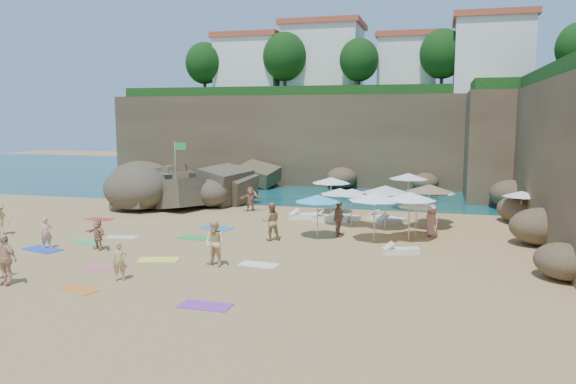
% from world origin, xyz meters
% --- Properties ---
extents(ground, '(120.00, 120.00, 0.00)m').
position_xyz_m(ground, '(0.00, 0.00, 0.00)').
color(ground, tan).
rests_on(ground, ground).
extents(seawater, '(120.00, 120.00, 0.00)m').
position_xyz_m(seawater, '(0.00, 30.00, 0.00)').
color(seawater, '#0C4751').
rests_on(seawater, ground).
extents(cliff_back, '(44.00, 8.00, 8.00)m').
position_xyz_m(cliff_back, '(2.00, 25.00, 4.00)').
color(cliff_back, brown).
rests_on(cliff_back, ground).
extents(cliff_corner, '(10.00, 12.00, 8.00)m').
position_xyz_m(cliff_corner, '(17.00, 20.00, 4.00)').
color(cliff_corner, brown).
rests_on(cliff_corner, ground).
extents(rock_promontory, '(12.00, 7.00, 2.00)m').
position_xyz_m(rock_promontory, '(-11.00, 16.00, 0.00)').
color(rock_promontory, brown).
rests_on(rock_promontory, ground).
extents(clifftop_buildings, '(28.48, 9.48, 7.00)m').
position_xyz_m(clifftop_buildings, '(2.96, 25.79, 11.24)').
color(clifftop_buildings, white).
rests_on(clifftop_buildings, cliff_back).
extents(clifftop_trees, '(35.60, 23.82, 4.40)m').
position_xyz_m(clifftop_trees, '(4.78, 19.52, 11.26)').
color(clifftop_trees, '#11380F').
rests_on(clifftop_trees, ground).
extents(marina_masts, '(3.10, 0.10, 6.00)m').
position_xyz_m(marina_masts, '(-16.50, 30.00, 3.00)').
color(marina_masts, white).
rests_on(marina_masts, ground).
extents(rock_outcrop, '(8.08, 6.41, 3.00)m').
position_xyz_m(rock_outcrop, '(-7.07, 8.16, 0.00)').
color(rock_outcrop, brown).
rests_on(rock_outcrop, ground).
extents(flag_pole, '(0.86, 0.17, 4.44)m').
position_xyz_m(flag_pole, '(-7.85, 9.31, 2.83)').
color(flag_pole, silver).
rests_on(flag_pole, ground).
extents(parasol_0, '(2.28, 2.28, 2.16)m').
position_xyz_m(parasol_0, '(5.41, 4.18, 1.98)').
color(parasol_0, silver).
rests_on(parasol_0, ground).
extents(parasol_1, '(2.58, 2.58, 2.44)m').
position_xyz_m(parasol_1, '(8.13, 10.92, 2.24)').
color(parasol_1, silver).
rests_on(parasol_1, ground).
extents(parasol_2, '(2.25, 2.25, 2.13)m').
position_xyz_m(parasol_2, '(4.69, 4.38, 1.96)').
color(parasol_2, silver).
rests_on(parasol_2, ground).
extents(parasol_3, '(2.57, 2.57, 2.43)m').
position_xyz_m(parasol_3, '(7.30, 3.88, 2.23)').
color(parasol_3, silver).
rests_on(parasol_3, ground).
extents(parasol_4, '(2.09, 2.09, 1.98)m').
position_xyz_m(parasol_4, '(14.65, 7.01, 1.82)').
color(parasol_4, silver).
rests_on(parasol_4, ground).
extents(parasol_5, '(2.46, 2.46, 2.33)m').
position_xyz_m(parasol_5, '(3.47, 8.09, 2.14)').
color(parasol_5, silver).
rests_on(parasol_5, ground).
extents(parasol_6, '(2.63, 2.63, 2.48)m').
position_xyz_m(parasol_6, '(9.61, 4.61, 2.28)').
color(parasol_6, silver).
rests_on(parasol_6, ground).
extents(parasol_7, '(2.60, 2.60, 2.46)m').
position_xyz_m(parasol_7, '(8.73, 1.34, 2.25)').
color(parasol_7, silver).
rests_on(parasol_7, ground).
extents(parasol_8, '(2.25, 2.25, 2.13)m').
position_xyz_m(parasol_8, '(9.91, 6.21, 1.95)').
color(parasol_8, silver).
rests_on(parasol_8, ground).
extents(parasol_9, '(1.99, 1.99, 1.88)m').
position_xyz_m(parasol_9, '(9.03, 2.22, 1.72)').
color(parasol_9, silver).
rests_on(parasol_9, ground).
extents(parasol_10, '(2.36, 2.36, 2.23)m').
position_xyz_m(parasol_10, '(4.17, 0.76, 2.05)').
color(parasol_10, silver).
rests_on(parasol_10, ground).
extents(parasol_11, '(2.62, 2.62, 2.47)m').
position_xyz_m(parasol_11, '(7.07, 0.62, 2.27)').
color(parasol_11, silver).
rests_on(parasol_11, ground).
extents(lounger_0, '(2.04, 1.52, 0.31)m').
position_xyz_m(lounger_0, '(2.33, 5.86, 0.15)').
color(lounger_0, white).
rests_on(lounger_0, ground).
extents(lounger_1, '(1.95, 1.28, 0.29)m').
position_xyz_m(lounger_1, '(4.71, 6.16, 0.14)').
color(lounger_1, white).
rests_on(lounger_1, ground).
extents(lounger_2, '(1.82, 1.54, 0.28)m').
position_xyz_m(lounger_2, '(7.58, 5.64, 0.14)').
color(lounger_2, silver).
rests_on(lounger_2, ground).
extents(lounger_3, '(2.11, 0.85, 0.32)m').
position_xyz_m(lounger_3, '(3.97, 5.34, 0.16)').
color(lounger_3, white).
rests_on(lounger_3, ground).
extents(lounger_4, '(1.88, 1.32, 0.28)m').
position_xyz_m(lounger_4, '(6.91, 6.49, 0.14)').
color(lounger_4, white).
rests_on(lounger_4, ground).
extents(lounger_5, '(1.74, 1.09, 0.26)m').
position_xyz_m(lounger_5, '(8.54, -1.51, 0.13)').
color(lounger_5, white).
rests_on(lounger_5, ground).
extents(towel_0, '(2.04, 1.39, 0.03)m').
position_xyz_m(towel_0, '(-7.69, -5.16, 0.02)').
color(towel_0, blue).
rests_on(towel_0, ground).
extents(towel_1, '(1.75, 1.19, 0.03)m').
position_xyz_m(towel_1, '(-3.05, -7.12, 0.01)').
color(towel_1, '#DE567A').
rests_on(towel_1, ground).
extents(towel_2, '(1.66, 1.25, 0.03)m').
position_xyz_m(towel_2, '(-2.25, -9.95, 0.01)').
color(towel_2, orange).
rests_on(towel_2, ground).
extents(towel_3, '(1.83, 1.18, 0.03)m').
position_xyz_m(towel_3, '(-6.75, -3.07, 0.01)').
color(towel_3, '#35BA67').
rests_on(towel_3, ground).
extents(towel_4, '(1.87, 1.31, 0.03)m').
position_xyz_m(towel_4, '(-1.55, -5.41, 0.01)').
color(towel_4, '#FFFE43').
rests_on(towel_4, ground).
extents(towel_5, '(1.67, 1.04, 0.03)m').
position_xyz_m(towel_5, '(-5.58, -1.76, 0.01)').
color(towel_5, silver).
rests_on(towel_5, ground).
extents(towel_6, '(1.72, 0.88, 0.03)m').
position_xyz_m(towel_6, '(2.81, -10.40, 0.02)').
color(towel_6, purple).
rests_on(towel_6, ground).
extents(towel_7, '(1.67, 0.93, 0.03)m').
position_xyz_m(towel_7, '(-9.66, 2.36, 0.01)').
color(towel_7, red).
rests_on(towel_7, ground).
extents(towel_8, '(2.00, 1.29, 0.03)m').
position_xyz_m(towel_8, '(-1.78, 1.66, 0.02)').
color(towel_8, blue).
rests_on(towel_8, ground).
extents(towel_11, '(1.96, 1.13, 0.03)m').
position_xyz_m(towel_11, '(-1.78, -0.95, 0.02)').
color(towel_11, green).
rests_on(towel_11, ground).
extents(towel_13, '(1.73, 0.99, 0.03)m').
position_xyz_m(towel_13, '(2.92, -5.07, 0.01)').
color(towel_13, white).
rests_on(towel_13, ground).
extents(person_stand_0, '(0.61, 0.64, 1.47)m').
position_xyz_m(person_stand_0, '(-7.63, -4.88, 0.73)').
color(person_stand_0, tan).
rests_on(person_stand_0, ground).
extents(person_stand_1, '(1.16, 1.06, 1.93)m').
position_xyz_m(person_stand_1, '(2.04, -0.39, 0.96)').
color(person_stand_1, '#A38151').
rests_on(person_stand_1, ground).
extents(person_stand_2, '(1.28, 1.00, 1.84)m').
position_xyz_m(person_stand_2, '(-2.76, 10.47, 0.92)').
color(person_stand_2, tan).
rests_on(person_stand_2, ground).
extents(person_stand_3, '(0.72, 1.19, 1.90)m').
position_xyz_m(person_stand_3, '(5.16, 1.38, 0.95)').
color(person_stand_3, '#9A6A4D').
rests_on(person_stand_3, ground).
extents(person_stand_4, '(0.94, 0.88, 1.71)m').
position_xyz_m(person_stand_4, '(9.81, 2.49, 0.86)').
color(person_stand_4, tan).
rests_on(person_stand_4, ground).
extents(person_stand_5, '(1.53, 1.09, 1.63)m').
position_xyz_m(person_stand_5, '(-1.78, 7.54, 0.81)').
color(person_stand_5, '#A76A53').
rests_on(person_stand_5, ground).
extents(person_lie_0, '(1.28, 1.78, 0.44)m').
position_xyz_m(person_lie_0, '(-12.02, -2.97, 0.22)').
color(person_lie_0, tan).
rests_on(person_lie_0, ground).
extents(person_lie_1, '(1.35, 2.01, 0.46)m').
position_xyz_m(person_lie_1, '(-5.25, -10.15, 0.23)').
color(person_lie_1, tan).
rests_on(person_lie_1, ground).
extents(person_lie_3, '(1.80, 1.86, 0.39)m').
position_xyz_m(person_lie_3, '(-5.19, -4.44, 0.19)').
color(person_lie_3, tan).
rests_on(person_lie_3, ground).
extents(person_lie_4, '(1.08, 1.54, 0.35)m').
position_xyz_m(person_lie_4, '(-1.48, -8.56, 0.17)').
color(person_lie_4, tan).
rests_on(person_lie_4, ground).
extents(person_lie_5, '(1.42, 2.08, 0.72)m').
position_xyz_m(person_lie_5, '(1.24, -5.76, 0.36)').
color(person_lie_5, '#ECC686').
rests_on(person_lie_5, ground).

